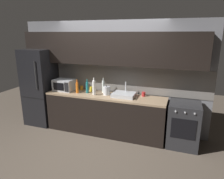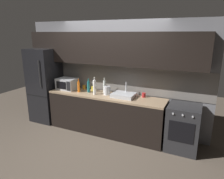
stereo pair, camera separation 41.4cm
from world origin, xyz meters
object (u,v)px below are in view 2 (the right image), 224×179
mug_red (144,95)px  refrigerator (45,85)px  oven_range (183,128)px  mug_amber (84,87)px  wine_bottle_clear (104,86)px  wine_bottle_white (95,87)px  microwave (67,84)px  wine_bottle_orange (79,87)px  mug_yellow (93,89)px  kettle (107,91)px  wine_bottle_teal (89,87)px

mug_red → refrigerator: bearing=-175.7°
oven_range → mug_amber: mug_amber is taller
wine_bottle_clear → wine_bottle_white: 0.26m
microwave → wine_bottle_orange: bearing=-11.6°
mug_yellow → mug_red: (1.23, 0.02, -0.00)m
microwave → mug_red: bearing=5.4°
wine_bottle_orange → mug_red: 1.50m
microwave → kettle: bearing=0.3°
wine_bottle_orange → mug_amber: wine_bottle_orange is taller
kettle → wine_bottle_clear: 0.20m
kettle → mug_red: bearing=12.1°
wine_bottle_clear → mug_yellow: wine_bottle_clear is taller
wine_bottle_teal → mug_red: size_ratio=3.39×
wine_bottle_clear → wine_bottle_teal: (-0.34, -0.14, -0.01)m
oven_range → wine_bottle_white: size_ratio=2.31×
oven_range → mug_yellow: (-2.10, 0.18, 0.50)m
wine_bottle_clear → wine_bottle_orange: (-0.55, -0.23, -0.02)m
kettle → wine_bottle_orange: wine_bottle_orange is taller
mug_red → mug_amber: bearing=179.3°
microwave → mug_red: 1.88m
mug_yellow → mug_red: bearing=0.9°
mug_yellow → wine_bottle_white: bearing=-53.3°
refrigerator → wine_bottle_orange: size_ratio=5.98×
kettle → mug_red: (0.79, 0.17, -0.05)m
oven_range → wine_bottle_teal: wine_bottle_teal is taller
refrigerator → oven_range: bearing=-0.0°
wine_bottle_clear → mug_yellow: (-0.31, 0.01, -0.09)m
refrigerator → wine_bottle_white: refrigerator is taller
wine_bottle_white → wine_bottle_clear: bearing=59.7°
oven_range → mug_amber: size_ratio=9.37×
wine_bottle_clear → wine_bottle_orange: wine_bottle_clear is taller
microwave → wine_bottle_teal: wine_bottle_teal is taller
wine_bottle_orange → mug_yellow: 0.35m
oven_range → microwave: 2.79m
microwave → wine_bottle_white: bearing=-5.6°
wine_bottle_clear → wine_bottle_orange: bearing=-157.6°
refrigerator → oven_range: refrigerator is taller
kettle → wine_bottle_white: wine_bottle_white is taller
mug_yellow → mug_red: mug_yellow is taller
wine_bottle_clear → wine_bottle_teal: 0.37m
wine_bottle_clear → wine_bottle_teal: bearing=-157.0°
refrigerator → wine_bottle_orange: bearing=-3.3°
microwave → mug_yellow: bearing=13.8°
wine_bottle_white → microwave: bearing=174.4°
kettle → mug_red: kettle is taller
mug_amber → kettle: bearing=-14.6°
oven_range → mug_red: (-0.86, 0.19, 0.50)m
wine_bottle_orange → mug_red: (1.48, 0.26, -0.08)m
microwave → kettle: microwave is taller
kettle → mug_red: 0.81m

